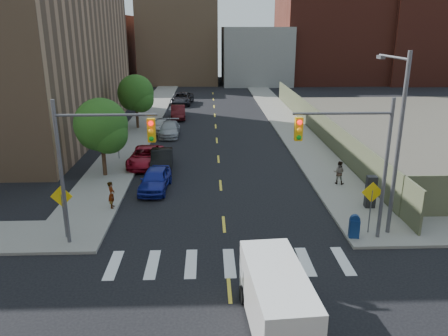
{
  "coord_description": "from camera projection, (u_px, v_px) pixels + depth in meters",
  "views": [
    {
      "loc": [
        -0.76,
        -13.1,
        9.98
      ],
      "look_at": [
        0.14,
        11.53,
        2.0
      ],
      "focal_mm": 35.0,
      "sensor_mm": 36.0,
      "label": 1
    }
  ],
  "objects": [
    {
      "name": "warn_sign_ne",
      "position": [
        372.0,
        198.0,
        21.37
      ],
      "size": [
        1.06,
        0.06,
        2.83
      ],
      "color": "#59595E",
      "rests_on": "ground"
    },
    {
      "name": "smokestack",
      "position": [
        442.0,
        4.0,
        79.24
      ],
      "size": [
        1.8,
        1.8,
        28.0
      ],
      "primitive_type": "cylinder",
      "color": "#8C6B4C",
      "rests_on": "ground"
    },
    {
      "name": "parked_car_white",
      "position": [
        161.0,
        125.0,
        43.23
      ],
      "size": [
        1.89,
        4.1,
        1.36
      ],
      "primitive_type": "imported",
      "rotation": [
        0.0,
        0.0,
        -0.07
      ],
      "color": "#B7B7B7",
      "rests_on": "ground"
    },
    {
      "name": "warn_sign_midwest",
      "position": [
        117.0,
        135.0,
        33.69
      ],
      "size": [
        1.06,
        0.06,
        2.83
      ],
      "color": "#59595E",
      "rests_on": "ground"
    },
    {
      "name": "sidewalk_ne",
      "position": [
        275.0,
        109.0,
        55.26
      ],
      "size": [
        3.5,
        73.0,
        0.15
      ],
      "primitive_type": "cube",
      "color": "gray",
      "rests_on": "ground"
    },
    {
      "name": "streetlight_ne",
      "position": [
        396.0,
        132.0,
        20.79
      ],
      "size": [
        0.25,
        3.7,
        9.0
      ],
      "color": "#59595E",
      "rests_on": "ground"
    },
    {
      "name": "parked_car_black",
      "position": [
        162.0,
        160.0,
        31.97
      ],
      "size": [
        1.76,
        4.43,
        1.43
      ],
      "primitive_type": "imported",
      "rotation": [
        0.0,
        0.0,
        0.06
      ],
      "color": "black",
      "rests_on": "ground"
    },
    {
      "name": "payphone",
      "position": [
        371.0,
        192.0,
        24.74
      ],
      "size": [
        0.57,
        0.48,
        1.85
      ],
      "primitive_type": "cube",
      "rotation": [
        0.0,
        0.0,
        -0.06
      ],
      "color": "black",
      "rests_on": "sidewalk_ne"
    },
    {
      "name": "pedestrian_west",
      "position": [
        112.0,
        195.0,
        24.72
      ],
      "size": [
        0.42,
        0.6,
        1.56
      ],
      "primitive_type": "imported",
      "rotation": [
        0.0,
        0.0,
        1.66
      ],
      "color": "gray",
      "rests_on": "sidewalk_nw"
    },
    {
      "name": "tree_west_far",
      "position": [
        136.0,
        95.0,
        43.72
      ],
      "size": [
        3.66,
        3.64,
        5.52
      ],
      "color": "#332114",
      "rests_on": "ground"
    },
    {
      "name": "parked_car_maroon",
      "position": [
        178.0,
        112.0,
        49.69
      ],
      "size": [
        1.87,
        4.64,
        1.5
      ],
      "primitive_type": "imported",
      "rotation": [
        0.0,
        0.0,
        0.06
      ],
      "color": "#3C0C0F",
      "rests_on": "ground"
    },
    {
      "name": "parked_car_blue",
      "position": [
        155.0,
        179.0,
        27.82
      ],
      "size": [
        2.01,
        4.35,
        1.44
      ],
      "primitive_type": "imported",
      "rotation": [
        0.0,
        0.0,
        -0.07
      ],
      "color": "navy",
      "rests_on": "ground"
    },
    {
      "name": "mailbox",
      "position": [
        354.0,
        226.0,
        21.25
      ],
      "size": [
        0.54,
        0.44,
        1.19
      ],
      "rotation": [
        0.0,
        0.0,
        -0.16
      ],
      "color": "navy",
      "rests_on": "sidewalk_ne"
    },
    {
      "name": "parked_car_grey",
      "position": [
        182.0,
        98.0,
        58.91
      ],
      "size": [
        3.06,
        5.83,
        1.56
      ],
      "primitive_type": "imported",
      "rotation": [
        0.0,
        0.0,
        -0.08
      ],
      "color": "#222227",
      "rests_on": "ground"
    },
    {
      "name": "bg_bldg_east",
      "position": [
        328.0,
        38.0,
        82.3
      ],
      "size": [
        18.0,
        18.0,
        16.0
      ],
      "primitive_type": "cube",
      "color": "#592319",
      "rests_on": "ground"
    },
    {
      "name": "fence_north",
      "position": [
        316.0,
        122.0,
        42.12
      ],
      "size": [
        0.12,
        44.0,
        2.5
      ],
      "primitive_type": "cube",
      "color": "#5D5E42",
      "rests_on": "ground"
    },
    {
      "name": "parked_car_red",
      "position": [
        146.0,
        157.0,
        32.81
      ],
      "size": [
        2.53,
        5.1,
        1.39
      ],
      "primitive_type": "imported",
      "rotation": [
        0.0,
        0.0,
        -0.04
      ],
      "color": "maroon",
      "rests_on": "ground"
    },
    {
      "name": "parked_car_silver",
      "position": [
        169.0,
        129.0,
        41.74
      ],
      "size": [
        1.89,
        4.64,
        1.35
      ],
      "primitive_type": "imported",
      "rotation": [
        0.0,
        0.0,
        0.0
      ],
      "color": "#979A9E",
      "rests_on": "ground"
    },
    {
      "name": "bg_bldg_fareast",
      "position": [
        417.0,
        33.0,
        80.65
      ],
      "size": [
        14.0,
        16.0,
        18.0
      ],
      "primitive_type": "cube",
      "color": "#592319",
      "rests_on": "ground"
    },
    {
      "name": "bg_bldg_center",
      "position": [
        255.0,
        55.0,
        80.84
      ],
      "size": [
        12.0,
        16.0,
        10.0
      ],
      "primitive_type": "cube",
      "color": "gray",
      "rests_on": "ground"
    },
    {
      "name": "bg_bldg_west",
      "position": [
        91.0,
        50.0,
        79.5
      ],
      "size": [
        14.0,
        18.0,
        12.0
      ],
      "primitive_type": "cube",
      "color": "#592319",
      "rests_on": "ground"
    },
    {
      "name": "ground",
      "position": [
        232.0,
        321.0,
        15.56
      ],
      "size": [
        160.0,
        160.0,
        0.0
      ],
      "primitive_type": "plane",
      "color": "black",
      "rests_on": "ground"
    },
    {
      "name": "signal_ne",
      "position": [
        355.0,
        151.0,
        20.07
      ],
      "size": [
        4.59,
        0.3,
        7.0
      ],
      "color": "#59595E",
      "rests_on": "ground"
    },
    {
      "name": "sidewalk_nw",
      "position": [
        153.0,
        110.0,
        54.72
      ],
      "size": [
        3.5,
        73.0,
        0.15
      ],
      "primitive_type": "cube",
      "color": "gray",
      "rests_on": "ground"
    },
    {
      "name": "warn_sign_nw",
      "position": [
        62.0,
        202.0,
        20.85
      ],
      "size": [
        1.06,
        0.06,
        2.83
      ],
      "color": "#59595E",
      "rests_on": "ground"
    },
    {
      "name": "tree_west_near",
      "position": [
        101.0,
        128.0,
        29.46
      ],
      "size": [
        3.66,
        3.64,
        5.52
      ],
      "color": "#332114",
      "rests_on": "ground"
    },
    {
      "name": "pedestrian_east",
      "position": [
        339.0,
        173.0,
        28.52
      ],
      "size": [
        0.92,
        0.83,
        1.53
      ],
      "primitive_type": "imported",
      "rotation": [
        0.0,
        0.0,
        2.72
      ],
      "color": "gray",
      "rests_on": "sidewalk_ne"
    },
    {
      "name": "signal_nw",
      "position": [
        93.0,
        154.0,
        19.66
      ],
      "size": [
        4.59,
        0.3,
        7.0
      ],
      "color": "#59595E",
      "rests_on": "ground"
    },
    {
      "name": "cargo_van",
      "position": [
        276.0,
        296.0,
        15.01
      ],
      "size": [
        2.29,
        4.93,
        2.2
      ],
      "rotation": [
        0.0,
        0.0,
        0.07
      ],
      "color": "silver",
      "rests_on": "ground"
    },
    {
      "name": "bg_bldg_midwest",
      "position": [
        179.0,
        41.0,
        81.49
      ],
      "size": [
        14.0,
        16.0,
        15.0
      ],
      "primitive_type": "cube",
      "color": "#8C6B4C",
      "rests_on": "ground"
    }
  ]
}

